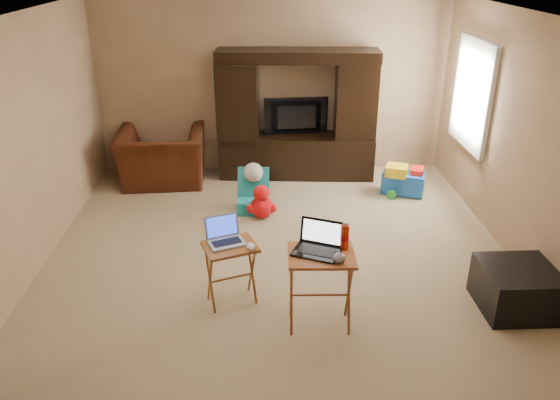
{
  "coord_description": "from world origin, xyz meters",
  "views": [
    {
      "loc": [
        -0.19,
        -5.06,
        3.03
      ],
      "look_at": [
        0.0,
        -0.2,
        0.8
      ],
      "focal_mm": 35.0,
      "sensor_mm": 36.0,
      "label": 1
    }
  ],
  "objects_px": {
    "child_rocker": "(253,191)",
    "water_bottle": "(345,237)",
    "mouse_left": "(251,246)",
    "entertainment_center": "(297,115)",
    "tray_table_right": "(320,290)",
    "recliner": "(162,157)",
    "push_toy": "(403,180)",
    "mouse_right": "(339,258)",
    "ottoman": "(517,288)",
    "laptop_left": "(226,232)",
    "laptop_right": "(317,240)",
    "plush_toy": "(262,201)",
    "tray_table_left": "(231,274)",
    "television": "(297,117)"
  },
  "relations": [
    {
      "from": "push_toy",
      "to": "ottoman",
      "type": "height_order",
      "value": "push_toy"
    },
    {
      "from": "push_toy",
      "to": "child_rocker",
      "type": "bearing_deg",
      "value": -146.68
    },
    {
      "from": "plush_toy",
      "to": "entertainment_center",
      "type": "bearing_deg",
      "value": 69.54
    },
    {
      "from": "laptop_right",
      "to": "mouse_right",
      "type": "relative_size",
      "value": 2.58
    },
    {
      "from": "child_rocker",
      "to": "laptop_left",
      "type": "relative_size",
      "value": 1.68
    },
    {
      "from": "laptop_right",
      "to": "television",
      "type": "bearing_deg",
      "value": 111.81
    },
    {
      "from": "mouse_left",
      "to": "child_rocker",
      "type": "bearing_deg",
      "value": 89.91
    },
    {
      "from": "television",
      "to": "child_rocker",
      "type": "relative_size",
      "value": 1.74
    },
    {
      "from": "entertainment_center",
      "to": "recliner",
      "type": "distance_m",
      "value": 1.99
    },
    {
      "from": "child_rocker",
      "to": "tray_table_right",
      "type": "height_order",
      "value": "tray_table_right"
    },
    {
      "from": "entertainment_center",
      "to": "tray_table_right",
      "type": "distance_m",
      "value": 3.61
    },
    {
      "from": "ottoman",
      "to": "water_bottle",
      "type": "distance_m",
      "value": 1.75
    },
    {
      "from": "recliner",
      "to": "ottoman",
      "type": "bearing_deg",
      "value": 136.53
    },
    {
      "from": "tray_table_left",
      "to": "tray_table_right",
      "type": "bearing_deg",
      "value": -46.3
    },
    {
      "from": "plush_toy",
      "to": "tray_table_left",
      "type": "relative_size",
      "value": 0.71
    },
    {
      "from": "child_rocker",
      "to": "water_bottle",
      "type": "distance_m",
      "value": 2.49
    },
    {
      "from": "laptop_left",
      "to": "laptop_right",
      "type": "distance_m",
      "value": 0.88
    },
    {
      "from": "child_rocker",
      "to": "plush_toy",
      "type": "height_order",
      "value": "child_rocker"
    },
    {
      "from": "ottoman",
      "to": "laptop_left",
      "type": "bearing_deg",
      "value": 175.09
    },
    {
      "from": "recliner",
      "to": "tray_table_right",
      "type": "bearing_deg",
      "value": 116.15
    },
    {
      "from": "push_toy",
      "to": "mouse_right",
      "type": "height_order",
      "value": "mouse_right"
    },
    {
      "from": "child_rocker",
      "to": "water_bottle",
      "type": "xyz_separation_m",
      "value": [
        0.79,
        -2.29,
        0.57
      ]
    },
    {
      "from": "mouse_right",
      "to": "entertainment_center",
      "type": "bearing_deg",
      "value": 91.54
    },
    {
      "from": "mouse_right",
      "to": "water_bottle",
      "type": "relative_size",
      "value": 0.66
    },
    {
      "from": "recliner",
      "to": "child_rocker",
      "type": "relative_size",
      "value": 2.21
    },
    {
      "from": "television",
      "to": "mouse_right",
      "type": "bearing_deg",
      "value": 87.05
    },
    {
      "from": "entertainment_center",
      "to": "ottoman",
      "type": "relative_size",
      "value": 3.41
    },
    {
      "from": "child_rocker",
      "to": "tray_table_left",
      "type": "distance_m",
      "value": 1.99
    },
    {
      "from": "tray_table_left",
      "to": "child_rocker",
      "type": "bearing_deg",
      "value": 64.53
    },
    {
      "from": "entertainment_center",
      "to": "mouse_left",
      "type": "height_order",
      "value": "entertainment_center"
    },
    {
      "from": "child_rocker",
      "to": "plush_toy",
      "type": "xyz_separation_m",
      "value": [
        0.1,
        -0.19,
        -0.05
      ]
    },
    {
      "from": "plush_toy",
      "to": "mouse_right",
      "type": "xyz_separation_m",
      "value": [
        0.62,
        -2.3,
        0.54
      ]
    },
    {
      "from": "recliner",
      "to": "tray_table_right",
      "type": "distance_m",
      "value": 3.83
    },
    {
      "from": "entertainment_center",
      "to": "plush_toy",
      "type": "height_order",
      "value": "entertainment_center"
    },
    {
      "from": "entertainment_center",
      "to": "water_bottle",
      "type": "distance_m",
      "value": 3.5
    },
    {
      "from": "laptop_left",
      "to": "tray_table_left",
      "type": "bearing_deg",
      "value": -66.74
    },
    {
      "from": "tray_table_left",
      "to": "tray_table_right",
      "type": "xyz_separation_m",
      "value": [
        0.78,
        -0.39,
        0.06
      ]
    },
    {
      "from": "entertainment_center",
      "to": "tray_table_right",
      "type": "xyz_separation_m",
      "value": [
        -0.03,
        -3.57,
        -0.54
      ]
    },
    {
      "from": "laptop_right",
      "to": "mouse_left",
      "type": "distance_m",
      "value": 0.67
    },
    {
      "from": "child_rocker",
      "to": "plush_toy",
      "type": "relative_size",
      "value": 1.23
    },
    {
      "from": "recliner",
      "to": "tray_table_right",
      "type": "height_order",
      "value": "recliner"
    },
    {
      "from": "ottoman",
      "to": "water_bottle",
      "type": "height_order",
      "value": "water_bottle"
    },
    {
      "from": "television",
      "to": "child_rocker",
      "type": "distance_m",
      "value": 1.49
    },
    {
      "from": "plush_toy",
      "to": "laptop_right",
      "type": "relative_size",
      "value": 1.13
    },
    {
      "from": "recliner",
      "to": "laptop_left",
      "type": "distance_m",
      "value": 3.12
    },
    {
      "from": "entertainment_center",
      "to": "tray_table_right",
      "type": "bearing_deg",
      "value": -86.58
    },
    {
      "from": "recliner",
      "to": "plush_toy",
      "type": "xyz_separation_m",
      "value": [
        1.38,
        -1.16,
        -0.17
      ]
    },
    {
      "from": "tray_table_right",
      "to": "laptop_left",
      "type": "xyz_separation_m",
      "value": [
        -0.81,
        0.42,
        0.36
      ]
    },
    {
      "from": "child_rocker",
      "to": "ottoman",
      "type": "height_order",
      "value": "child_rocker"
    },
    {
      "from": "recliner",
      "to": "water_bottle",
      "type": "relative_size",
      "value": 5.25
    }
  ]
}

